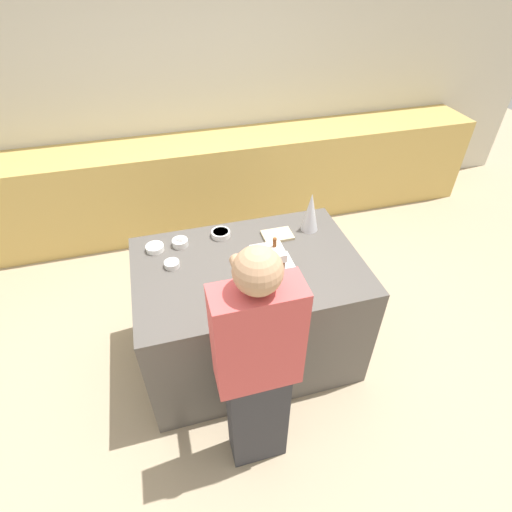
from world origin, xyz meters
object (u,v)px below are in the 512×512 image
at_px(gingerbread_house, 268,259).
at_px(candy_bowl_near_tray_left, 221,233).
at_px(candy_bowl_center_rear, 172,264).
at_px(candy_bowl_front_corner, 155,248).
at_px(decorative_tree, 311,212).
at_px(candy_bowl_beside_tree, 180,242).
at_px(person, 257,369).
at_px(cookbook, 277,235).
at_px(baking_tray, 268,270).

bearing_deg(gingerbread_house, candy_bowl_near_tray_left, 115.78).
bearing_deg(candy_bowl_center_rear, gingerbread_house, -19.23).
height_order(candy_bowl_center_rear, candy_bowl_front_corner, same).
bearing_deg(decorative_tree, candy_bowl_beside_tree, 176.65).
relative_size(gingerbread_house, candy_bowl_near_tray_left, 1.66).
bearing_deg(person, decorative_tree, 56.44).
height_order(decorative_tree, cookbook, decorative_tree).
bearing_deg(candy_bowl_near_tray_left, candy_bowl_beside_tree, -173.64).
bearing_deg(candy_bowl_near_tray_left, baking_tray, -64.27).
distance_m(candy_bowl_front_corner, cookbook, 0.85).
height_order(gingerbread_house, person, person).
relative_size(candy_bowl_near_tray_left, person, 0.08).
height_order(candy_bowl_near_tray_left, candy_bowl_beside_tree, candy_bowl_beside_tree).
distance_m(candy_bowl_center_rear, person, 0.93).
height_order(candy_bowl_center_rear, cookbook, candy_bowl_center_rear).
height_order(decorative_tree, candy_bowl_near_tray_left, decorative_tree).
bearing_deg(candy_bowl_front_corner, person, -68.24).
xyz_separation_m(candy_bowl_beside_tree, person, (0.25, -1.07, -0.08)).
xyz_separation_m(candy_bowl_front_corner, cookbook, (0.85, -0.07, -0.01)).
height_order(baking_tray, candy_bowl_beside_tree, candy_bowl_beside_tree).
height_order(candy_bowl_beside_tree, candy_bowl_front_corner, candy_bowl_beside_tree).
xyz_separation_m(decorative_tree, candy_bowl_center_rear, (-1.00, -0.15, -0.13)).
xyz_separation_m(baking_tray, decorative_tree, (0.42, 0.36, 0.14)).
xyz_separation_m(baking_tray, gingerbread_house, (0.00, 0.00, 0.09)).
relative_size(gingerbread_house, candy_bowl_front_corner, 1.85).
bearing_deg(decorative_tree, candy_bowl_front_corner, 177.58).
height_order(candy_bowl_near_tray_left, candy_bowl_center_rear, candy_bowl_near_tray_left).
relative_size(candy_bowl_beside_tree, candy_bowl_front_corner, 0.90).
height_order(decorative_tree, candy_bowl_center_rear, decorative_tree).
bearing_deg(baking_tray, candy_bowl_center_rear, 160.74).
bearing_deg(candy_bowl_beside_tree, baking_tray, -39.23).
distance_m(decorative_tree, cookbook, 0.29).
distance_m(baking_tray, cookbook, 0.38).
relative_size(baking_tray, person, 0.22).
bearing_deg(candy_bowl_center_rear, person, -68.98).
distance_m(gingerbread_house, person, 0.72).
xyz_separation_m(decorative_tree, candy_bowl_beside_tree, (-0.92, 0.05, -0.12)).
bearing_deg(decorative_tree, cookbook, -174.55).
bearing_deg(person, candy_bowl_near_tray_left, 87.99).
relative_size(baking_tray, gingerbread_house, 1.64).
distance_m(gingerbread_house, decorative_tree, 0.55).
bearing_deg(cookbook, candy_bowl_center_rear, -170.26).
relative_size(decorative_tree, person, 0.18).
xyz_separation_m(baking_tray, candy_bowl_front_corner, (-0.68, 0.40, 0.02)).
distance_m(decorative_tree, candy_bowl_beside_tree, 0.93).
bearing_deg(candy_bowl_beside_tree, decorative_tree, -3.35).
relative_size(decorative_tree, candy_bowl_front_corner, 2.46).
bearing_deg(baking_tray, gingerbread_house, 26.72).
height_order(gingerbread_house, cookbook, gingerbread_house).
bearing_deg(candy_bowl_center_rear, candy_bowl_front_corner, 114.86).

